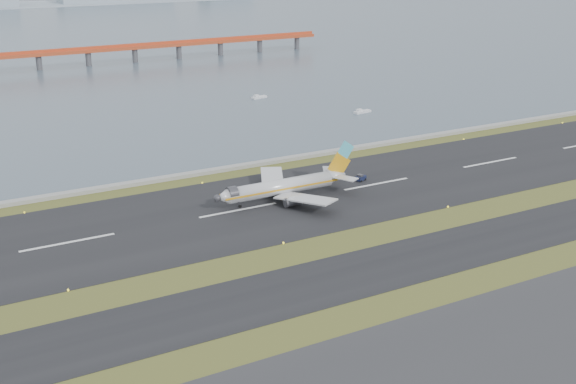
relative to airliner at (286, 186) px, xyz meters
name	(u,v)px	position (x,y,z in m)	size (l,w,h in m)	color
ground	(301,257)	(-13.54, -31.34, -3.46)	(1000.00, 1000.00, 0.00)	#424D1B
taxiway_strip	(332,280)	(-13.54, -43.34, -3.41)	(1000.00, 18.00, 0.10)	black
runway_strip	(238,210)	(-13.54, -1.34, -3.41)	(1000.00, 45.00, 0.10)	black
seawall	(192,174)	(-13.54, 28.66, -2.96)	(1000.00, 2.50, 1.00)	gray
red_pier	(88,51)	(6.46, 218.66, 3.82)	(260.00, 5.00, 10.20)	#BB4320
airliner	(286,186)	(0.00, 0.00, 0.00)	(38.52, 32.89, 12.80)	silver
pushback_tug	(361,178)	(24.37, 2.96, -2.55)	(3.33, 2.61, 1.87)	#131834
workboat_near	(362,112)	(68.95, 67.83, -2.92)	(7.19, 3.05, 1.69)	silver
workboat_far	(259,97)	(46.92, 108.87, -2.94)	(7.03, 3.52, 1.63)	silver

